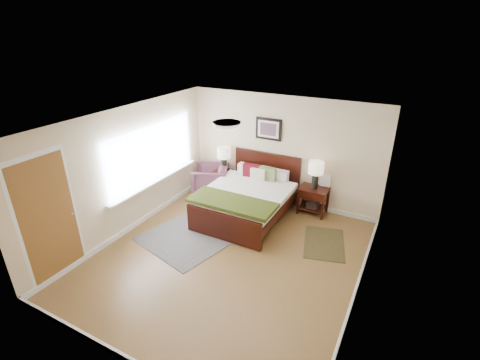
{
  "coord_description": "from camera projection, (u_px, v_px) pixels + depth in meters",
  "views": [
    {
      "loc": [
        2.61,
        -4.51,
        3.87
      ],
      "look_at": [
        -0.31,
        1.03,
        1.05
      ],
      "focal_mm": 26.0,
      "sensor_mm": 36.0,
      "label": 1
    }
  ],
  "objects": [
    {
      "name": "nightstand_right",
      "position": [
        313.0,
        198.0,
        7.64
      ],
      "size": [
        0.61,
        0.46,
        0.61
      ],
      "color": "black",
      "rests_on": "ground"
    },
    {
      "name": "door",
      "position": [
        49.0,
        220.0,
        5.43
      ],
      "size": [
        0.06,
        1.0,
        2.18
      ],
      "color": "silver",
      "rests_on": "ground"
    },
    {
      "name": "lamp_right",
      "position": [
        316.0,
        170.0,
        7.37
      ],
      "size": [
        0.32,
        0.32,
        0.61
      ],
      "color": "black",
      "rests_on": "nightstand_right"
    },
    {
      "name": "lamp_left",
      "position": [
        224.0,
        155.0,
        8.35
      ],
      "size": [
        0.32,
        0.32,
        0.61
      ],
      "color": "black",
      "rests_on": "nightstand_left"
    },
    {
      "name": "rug_persian",
      "position": [
        201.0,
        231.0,
        7.11
      ],
      "size": [
        2.06,
        2.54,
        0.01
      ],
      "primitive_type": "cube",
      "rotation": [
        0.0,
        0.0,
        -0.24
      ],
      "color": "#0E1E46",
      "rests_on": "ground"
    },
    {
      "name": "rug_navy",
      "position": [
        324.0,
        243.0,
        6.7
      ],
      "size": [
        1.02,
        1.28,
        0.01
      ],
      "primitive_type": "cube",
      "rotation": [
        0.0,
        0.0,
        0.26
      ],
      "color": "black",
      "rests_on": "ground"
    },
    {
      "name": "bed",
      "position": [
        248.0,
        195.0,
        7.44
      ],
      "size": [
        1.75,
        2.12,
        1.14
      ],
      "color": "black",
      "rests_on": "ground"
    },
    {
      "name": "right_wall",
      "position": [
        367.0,
        229.0,
        4.86
      ],
      "size": [
        0.04,
        5.0,
        2.5
      ],
      "primitive_type": "cube",
      "color": "beige",
      "rests_on": "ground"
    },
    {
      "name": "nightstand_left",
      "position": [
        224.0,
        176.0,
        8.56
      ],
      "size": [
        0.48,
        0.43,
        0.57
      ],
      "color": "black",
      "rests_on": "ground"
    },
    {
      "name": "back_wall",
      "position": [
        283.0,
        151.0,
        7.84
      ],
      "size": [
        4.5,
        0.04,
        2.5
      ],
      "primitive_type": "cube",
      "color": "beige",
      "rests_on": "ground"
    },
    {
      "name": "floor",
      "position": [
        229.0,
        256.0,
        6.33
      ],
      "size": [
        5.0,
        5.0,
        0.0
      ],
      "primitive_type": "plane",
      "color": "brown",
      "rests_on": "ground"
    },
    {
      "name": "front_wall",
      "position": [
        115.0,
        286.0,
        3.8
      ],
      "size": [
        4.5,
        0.04,
        2.5
      ],
      "primitive_type": "cube",
      "color": "beige",
      "rests_on": "ground"
    },
    {
      "name": "wall_art",
      "position": [
        268.0,
        129.0,
        7.77
      ],
      "size": [
        0.62,
        0.05,
        0.5
      ],
      "color": "black",
      "rests_on": "back_wall"
    },
    {
      "name": "left_wall",
      "position": [
        128.0,
        171.0,
        6.78
      ],
      "size": [
        0.04,
        5.0,
        2.5
      ],
      "primitive_type": "cube",
      "color": "beige",
      "rests_on": "ground"
    },
    {
      "name": "ceiling",
      "position": [
        227.0,
        122.0,
        5.31
      ],
      "size": [
        4.5,
        5.0,
        0.02
      ],
      "primitive_type": "cube",
      "color": "white",
      "rests_on": "back_wall"
    },
    {
      "name": "ceil_fixture",
      "position": [
        227.0,
        124.0,
        5.32
      ],
      "size": [
        0.44,
        0.44,
        0.08
      ],
      "color": "white",
      "rests_on": "ceiling"
    },
    {
      "name": "armchair",
      "position": [
        211.0,
        180.0,
        8.49
      ],
      "size": [
        1.08,
        1.07,
        0.75
      ],
      "primitive_type": "imported",
      "rotation": [
        0.0,
        0.0,
        -1.17
      ],
      "color": "brown",
      "rests_on": "ground"
    },
    {
      "name": "window",
      "position": [
        153.0,
        154.0,
        7.27
      ],
      "size": [
        0.11,
        2.72,
        1.32
      ],
      "color": "silver",
      "rests_on": "left_wall"
    }
  ]
}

